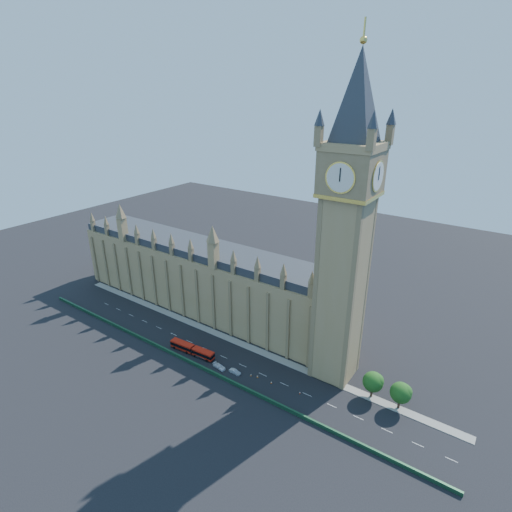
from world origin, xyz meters
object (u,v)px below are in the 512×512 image
Objects in this scene: car_silver at (235,372)px; red_bus at (192,350)px; car_grey at (201,356)px; car_white at (219,367)px.

red_bus is at bearing 91.07° from car_silver.
car_grey is 1.13× the size of car_silver.
car_white is at bearing -8.04° from red_bus.
car_silver is at bearing -93.53° from car_grey.
red_bus is 3.91× the size of car_grey.
car_grey reaches higher than car_silver.
car_white is (12.80, -0.91, -0.87)m from red_bus.
car_grey is 0.94× the size of car_white.
red_bus is at bearing 92.78° from car_white.
car_grey is 8.64m from car_white.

